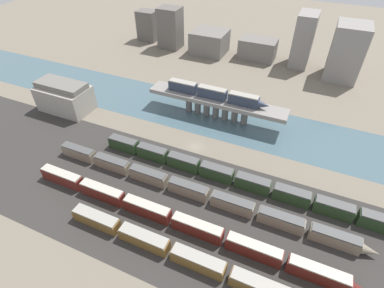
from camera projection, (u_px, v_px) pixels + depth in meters
ground_plane at (195, 147)px, 97.20m from camera, size 400.00×400.00×0.00m
railbed_yard at (160, 199)px, 80.30m from camera, size 280.00×42.00×0.01m
river_water at (215, 117)px, 110.32m from camera, size 320.00×24.98×0.01m
bridge at (216, 103)px, 106.61m from camera, size 50.28×7.35×7.71m
train_on_bridge at (216, 94)px, 104.33m from camera, size 36.75×2.97×3.91m
train_yard_near at (205, 264)px, 64.27m from camera, size 70.70×3.06×3.49m
train_yard_mid at (176, 220)px, 72.74m from camera, size 85.86×2.70×3.93m
train_yard_far at (193, 191)px, 80.20m from camera, size 89.49×2.82×3.69m
train_yard_outer at (238, 179)px, 83.26m from camera, size 86.36×3.07×4.03m
warehouse_building at (65, 97)px, 111.02m from camera, size 19.13×11.34×11.21m
city_block_far_left at (148, 26)px, 164.73m from camera, size 10.31×8.07×15.68m
city_block_left at (170, 28)px, 155.07m from camera, size 11.08×9.73×20.18m
city_block_center at (209, 42)px, 152.05m from camera, size 16.98×15.38×11.13m
city_block_right at (257, 49)px, 146.91m from camera, size 17.51×10.71×9.70m
city_block_far_right at (303, 40)px, 137.16m from camera, size 8.29×13.79×23.86m
city_block_tall at (346, 52)px, 127.03m from camera, size 13.28×15.20×23.40m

